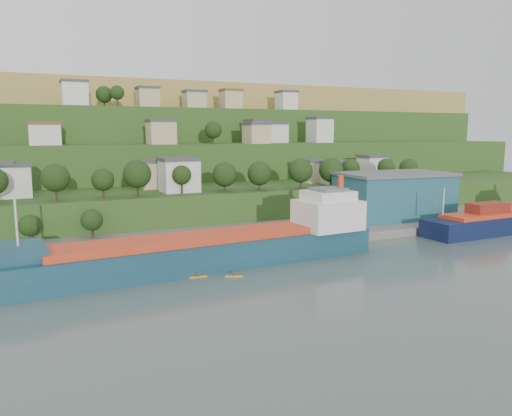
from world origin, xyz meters
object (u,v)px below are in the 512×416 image
kayak_orange (198,276)px  warehouse (394,195)px  cargo_ship_near (216,251)px  caravan (30,254)px

kayak_orange → warehouse: bearing=27.7°
warehouse → kayak_orange: warehouse is taller
warehouse → cargo_ship_near: bearing=-157.6°
cargo_ship_near → caravan: 36.43m
warehouse → kayak_orange: size_ratio=9.75×
warehouse → kayak_orange: bearing=-154.4°
cargo_ship_near → warehouse: 64.97m
warehouse → caravan: warehouse is taller
warehouse → caravan: size_ratio=5.95×
caravan → kayak_orange: 34.80m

